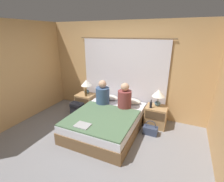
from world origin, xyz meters
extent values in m
plane|color=gray|center=(0.00, 0.00, 0.00)|extent=(16.00, 16.00, 0.00)
cube|color=tan|center=(0.00, 1.76, 1.25)|extent=(4.50, 0.06, 2.50)
cube|color=tan|center=(-2.22, 0.00, 1.25)|extent=(0.06, 3.58, 2.50)
cube|color=silver|center=(0.00, 1.70, 1.03)|extent=(2.36, 0.02, 2.05)
cylinder|color=brown|center=(0.00, 1.70, 2.07)|extent=(2.56, 0.02, 0.02)
cube|color=brown|center=(0.00, 0.68, 0.13)|extent=(1.46, 1.93, 0.27)
cube|color=silver|center=(0.00, 0.68, 0.35)|extent=(1.42, 1.89, 0.17)
cube|color=#A87F51|center=(-1.02, 1.35, 0.26)|extent=(0.50, 0.43, 0.51)
cube|color=#4C3823|center=(-1.02, 1.13, 0.38)|extent=(0.44, 0.02, 0.18)
cube|color=#A87F51|center=(1.02, 1.35, 0.26)|extent=(0.50, 0.43, 0.51)
cube|color=#4C3823|center=(1.02, 1.13, 0.38)|extent=(0.44, 0.02, 0.18)
ellipsoid|color=slate|center=(-1.02, 1.42, 0.57)|extent=(0.15, 0.15, 0.12)
cylinder|color=#B2A893|center=(-1.02, 1.42, 0.69)|extent=(0.02, 0.02, 0.13)
cone|color=white|center=(-1.02, 1.42, 0.84)|extent=(0.31, 0.31, 0.18)
ellipsoid|color=slate|center=(1.02, 1.42, 0.57)|extent=(0.15, 0.15, 0.12)
cylinder|color=#B2A893|center=(1.02, 1.42, 0.69)|extent=(0.02, 0.02, 0.13)
cone|color=white|center=(1.02, 1.42, 0.84)|extent=(0.31, 0.31, 0.18)
ellipsoid|color=silver|center=(-0.32, 1.46, 0.50)|extent=(0.55, 0.29, 0.12)
ellipsoid|color=silver|center=(0.32, 1.46, 0.50)|extent=(0.55, 0.29, 0.12)
cube|color=#4C6B4C|center=(0.00, 0.41, 0.45)|extent=(1.40, 1.33, 0.03)
cylinder|color=#38517A|center=(-0.33, 1.11, 0.66)|extent=(0.35, 0.35, 0.44)
sphere|color=tan|center=(-0.33, 1.11, 0.98)|extent=(0.20, 0.20, 0.20)
cylinder|color=brown|center=(0.27, 1.11, 0.66)|extent=(0.33, 0.33, 0.45)
sphere|color=tan|center=(0.27, 1.11, 0.99)|extent=(0.20, 0.20, 0.20)
cylinder|color=#513819|center=(-0.93, 1.23, 0.60)|extent=(0.06, 0.06, 0.17)
cylinder|color=#513819|center=(-0.93, 1.23, 0.71)|extent=(0.02, 0.02, 0.06)
cylinder|color=black|center=(0.89, 1.23, 0.58)|extent=(0.06, 0.06, 0.14)
cylinder|color=black|center=(0.89, 1.23, 0.68)|extent=(0.02, 0.02, 0.06)
cube|color=#9EA0A5|center=(-0.18, -0.05, 0.48)|extent=(0.30, 0.23, 0.02)
cube|color=black|center=(-1.03, 0.93, 0.20)|extent=(0.35, 0.20, 0.40)
cube|color=black|center=(-1.03, 0.91, 0.36)|extent=(0.32, 0.21, 0.08)
cube|color=#333D56|center=(0.99, 0.92, 0.09)|extent=(0.32, 0.18, 0.18)
torus|color=#2B3449|center=(0.99, 0.92, 0.22)|extent=(0.24, 0.02, 0.24)
camera|label=1|loc=(1.50, -2.34, 2.20)|focal=26.00mm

